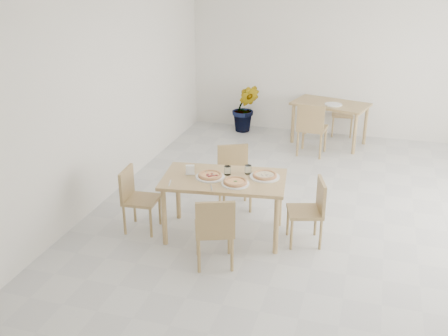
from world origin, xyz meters
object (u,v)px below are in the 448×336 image
(main_table, at_px, (224,185))
(plate_empty, at_px, (333,104))
(plate_margherita, at_px, (235,184))
(tumbler_b, at_px, (227,170))
(second_table, at_px, (330,108))
(chair_back_n, at_px, (343,110))
(chair_west, at_px, (135,195))
(potted_plant, at_px, (245,108))
(chair_east, at_px, (312,207))
(chair_north, at_px, (234,172))
(chair_back_s, at_px, (312,126))
(plate_pepperoni, at_px, (210,177))
(napkin_holder, at_px, (190,170))
(chair_south, at_px, (215,227))
(pizza_mushroom, at_px, (265,175))
(pizza_pepperoni, at_px, (210,175))
(pizza_margherita, at_px, (235,182))
(tumbler_a, at_px, (248,170))
(plate_mushroom, at_px, (265,177))

(main_table, bearing_deg, plate_empty, 68.39)
(plate_margherita, distance_m, tumbler_b, 0.30)
(second_table, height_order, chair_back_n, chair_back_n)
(chair_west, height_order, plate_empty, chair_west)
(potted_plant, bearing_deg, chair_east, -65.32)
(chair_north, height_order, chair_back_s, chair_back_s)
(main_table, height_order, plate_pepperoni, plate_pepperoni)
(second_table, height_order, chair_back_s, chair_back_s)
(plate_pepperoni, relative_size, napkin_holder, 2.69)
(plate_margherita, xyz_separation_m, plate_empty, (0.74, 3.76, 0.00))
(napkin_holder, bearing_deg, potted_plant, 76.13)
(plate_margherita, distance_m, napkin_holder, 0.60)
(chair_south, distance_m, napkin_holder, 0.92)
(chair_back_s, bearing_deg, napkin_holder, 76.26)
(chair_north, height_order, chair_west, chair_north)
(napkin_holder, bearing_deg, pizza_mushroom, -6.96)
(chair_back_n, distance_m, plate_empty, 0.82)
(plate_margherita, height_order, napkin_holder, napkin_holder)
(chair_back_n, height_order, potted_plant, potted_plant)
(main_table, distance_m, second_table, 3.84)
(chair_south, bearing_deg, chair_back_s, -119.02)
(main_table, xyz_separation_m, chair_south, (0.11, -0.72, -0.18))
(chair_east, distance_m, tumbler_b, 1.07)
(napkin_holder, bearing_deg, pizza_pepperoni, -20.19)
(plate_margherita, bearing_deg, plate_empty, 78.92)
(chair_north, relative_size, chair_back_n, 1.06)
(tumbler_b, height_order, second_table, tumbler_b)
(chair_east, xyz_separation_m, plate_empty, (-0.11, 3.51, 0.30))
(chair_north, bearing_deg, napkin_holder, -135.28)
(chair_north, bearing_deg, chair_west, -160.26)
(main_table, xyz_separation_m, chair_back_s, (0.63, 3.02, -0.13))
(chair_west, bearing_deg, plate_margherita, -93.26)
(chair_west, bearing_deg, pizza_margherita, -93.26)
(chair_south, height_order, chair_north, chair_south)
(main_table, height_order, tumbler_a, tumbler_a)
(pizza_margherita, height_order, plate_empty, pizza_margherita)
(chair_east, relative_size, pizza_margherita, 2.37)
(main_table, relative_size, tumbler_b, 14.53)
(plate_margherita, xyz_separation_m, second_table, (0.68, 3.88, -0.11))
(napkin_holder, distance_m, second_table, 3.98)
(second_table, distance_m, chair_back_n, 0.69)
(chair_west, height_order, chair_back_n, chair_west)
(napkin_holder, xyz_separation_m, potted_plant, (-0.35, 4.02, -0.35))
(main_table, xyz_separation_m, pizza_pepperoni, (-0.16, -0.04, 0.12))
(chair_south, xyz_separation_m, plate_mushroom, (0.35, 0.87, 0.27))
(pizza_margherita, relative_size, chair_back_s, 0.37)
(main_table, height_order, chair_west, chair_west)
(pizza_pepperoni, bearing_deg, plate_mushroom, 16.95)
(napkin_holder, bearing_deg, chair_south, -71.68)
(chair_east, distance_m, second_table, 3.64)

